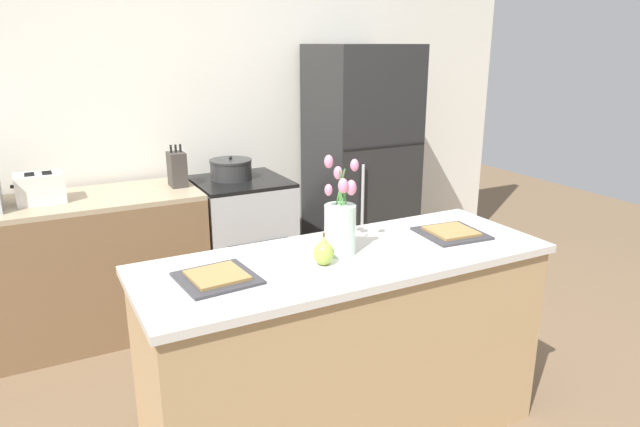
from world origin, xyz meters
name	(u,v)px	position (x,y,z in m)	size (l,w,h in m)	color
back_wall	(205,107)	(0.00, 2.00, 1.35)	(5.20, 0.08, 2.70)	silver
kitchen_island	(346,349)	(0.00, 0.00, 0.46)	(1.80, 0.66, 0.91)	tan
back_counter	(63,272)	(-1.06, 1.60, 0.45)	(1.68, 0.60, 0.90)	brown
stove_range	(243,242)	(0.10, 1.60, 0.45)	(0.60, 0.61, 0.90)	#B2B5B7
refrigerator	(360,167)	(1.05, 1.60, 0.89)	(0.68, 0.67, 1.78)	black
flower_vase	(340,223)	(-0.02, 0.04, 1.05)	(0.16, 0.15, 0.42)	silver
pear_figurine	(324,252)	(-0.14, -0.05, 0.97)	(0.08, 0.08, 0.14)	#9EBC47
plate_setting_left	(217,277)	(-0.58, 0.01, 0.92)	(0.31, 0.31, 0.02)	#333338
plate_setting_right	(451,233)	(0.58, 0.01, 0.92)	(0.31, 0.31, 0.02)	#333338
toaster	(40,188)	(-1.12, 1.59, 0.98)	(0.28, 0.18, 0.17)	silver
cooking_pot	(231,169)	(0.06, 1.65, 0.97)	(0.29, 0.29, 0.16)	#2D2D2D
knife_block	(177,169)	(-0.32, 1.62, 1.01)	(0.10, 0.14, 0.27)	#3D3833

